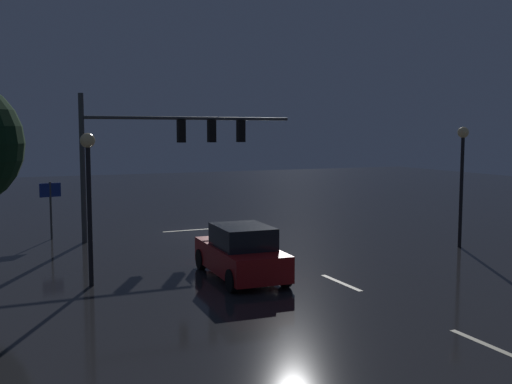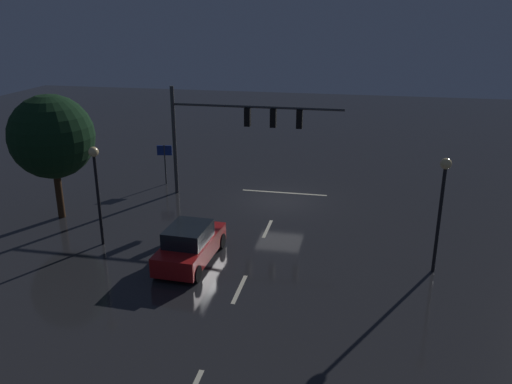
{
  "view_description": "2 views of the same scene",
  "coord_description": "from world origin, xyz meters",
  "px_view_note": "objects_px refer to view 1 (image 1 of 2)",
  "views": [
    {
      "loc": [
        9.85,
        25.71,
        4.65
      ],
      "look_at": [
        1.02,
        5.84,
        2.47
      ],
      "focal_mm": 42.71,
      "sensor_mm": 36.0,
      "label": 1
    },
    {
      "loc": [
        -4.21,
        27.36,
        10.22
      ],
      "look_at": [
        0.13,
        6.18,
        2.66
      ],
      "focal_mm": 36.84,
      "sensor_mm": 36.0,
      "label": 2
    }
  ],
  "objects_px": {
    "street_lamp_left_kerb": "(462,163)",
    "street_lamp_right_kerb": "(89,178)",
    "traffic_signal_assembly": "(167,140)",
    "route_sign": "(50,198)",
    "car_approaching": "(241,253)"
  },
  "relations": [
    {
      "from": "car_approaching",
      "to": "route_sign",
      "type": "bearing_deg",
      "value": -63.8
    },
    {
      "from": "car_approaching",
      "to": "street_lamp_right_kerb",
      "type": "distance_m",
      "value": 5.22
    },
    {
      "from": "route_sign",
      "to": "car_approaching",
      "type": "bearing_deg",
      "value": 116.2
    },
    {
      "from": "traffic_signal_assembly",
      "to": "street_lamp_left_kerb",
      "type": "relative_size",
      "value": 1.99
    },
    {
      "from": "route_sign",
      "to": "street_lamp_left_kerb",
      "type": "bearing_deg",
      "value": 150.02
    },
    {
      "from": "traffic_signal_assembly",
      "to": "street_lamp_right_kerb",
      "type": "xyz_separation_m",
      "value": [
        4.5,
        7.52,
        -0.99
      ]
    },
    {
      "from": "traffic_signal_assembly",
      "to": "route_sign",
      "type": "relative_size",
      "value": 3.86
    },
    {
      "from": "car_approaching",
      "to": "street_lamp_left_kerb",
      "type": "relative_size",
      "value": 0.92
    },
    {
      "from": "car_approaching",
      "to": "street_lamp_right_kerb",
      "type": "relative_size",
      "value": 0.96
    },
    {
      "from": "street_lamp_right_kerb",
      "to": "traffic_signal_assembly",
      "type": "bearing_deg",
      "value": -120.89
    },
    {
      "from": "car_approaching",
      "to": "street_lamp_right_kerb",
      "type": "height_order",
      "value": "street_lamp_right_kerb"
    },
    {
      "from": "street_lamp_left_kerb",
      "to": "traffic_signal_assembly",
      "type": "bearing_deg",
      "value": -35.64
    },
    {
      "from": "traffic_signal_assembly",
      "to": "street_lamp_left_kerb",
      "type": "xyz_separation_m",
      "value": [
        -10.06,
        7.21,
        -0.86
      ]
    },
    {
      "from": "street_lamp_left_kerb",
      "to": "street_lamp_right_kerb",
      "type": "distance_m",
      "value": 14.56
    },
    {
      "from": "traffic_signal_assembly",
      "to": "car_approaching",
      "type": "relative_size",
      "value": 2.16
    }
  ]
}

